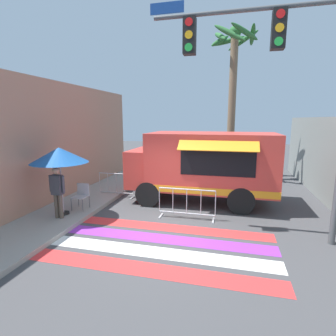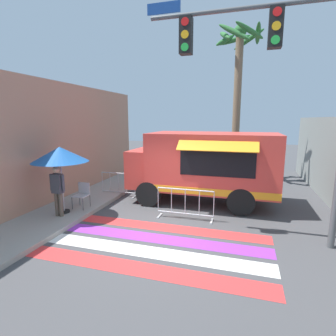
# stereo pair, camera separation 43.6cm
# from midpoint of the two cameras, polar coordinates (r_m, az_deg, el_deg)

# --- Properties ---
(ground_plane) EXTENTS (60.00, 60.00, 0.00)m
(ground_plane) POSITION_cam_midpoint_polar(r_m,az_deg,el_deg) (7.77, -3.63, -13.88)
(ground_plane) COLOR #424244
(sidewalk_left) EXTENTS (4.40, 16.00, 0.14)m
(sidewalk_left) POSITION_cam_midpoint_polar(r_m,az_deg,el_deg) (10.14, -30.46, -9.00)
(sidewalk_left) COLOR #99968E
(sidewalk_left) RESTS_ON ground_plane
(building_left_facade) EXTENTS (0.25, 16.00, 4.62)m
(building_left_facade) POSITION_cam_midpoint_polar(r_m,az_deg,el_deg) (9.60, -31.24, 3.65)
(building_left_facade) COLOR tan
(building_left_facade) RESTS_ON ground_plane
(crosswalk_painted) EXTENTS (6.40, 2.84, 0.01)m
(crosswalk_painted) POSITION_cam_midpoint_polar(r_m,az_deg,el_deg) (7.14, -5.46, -16.18)
(crosswalk_painted) COLOR red
(crosswalk_painted) RESTS_ON ground_plane
(food_truck) EXTENTS (5.55, 2.82, 2.71)m
(food_truck) POSITION_cam_midpoint_polar(r_m,az_deg,el_deg) (10.19, 5.84, 1.13)
(food_truck) COLOR #D13D33
(food_truck) RESTS_ON ground_plane
(traffic_signal_pole) EXTENTS (4.97, 0.29, 6.35)m
(traffic_signal_pole) POSITION_cam_midpoint_polar(r_m,az_deg,el_deg) (7.32, 21.53, 20.15)
(traffic_signal_pole) COLOR #515456
(traffic_signal_pole) RESTS_ON ground_plane
(patio_umbrella) EXTENTS (1.78, 1.78, 2.20)m
(patio_umbrella) POSITION_cam_midpoint_polar(r_m,az_deg,el_deg) (9.03, -23.87, 2.51)
(patio_umbrella) COLOR black
(patio_umbrella) RESTS_ON sidewalk_left
(folding_chair) EXTENTS (0.45, 0.45, 0.87)m
(folding_chair) POSITION_cam_midpoint_polar(r_m,az_deg,el_deg) (9.67, -19.55, -5.33)
(folding_chair) COLOR #4C4C51
(folding_chair) RESTS_ON sidewalk_left
(vendor_person) EXTENTS (0.53, 0.21, 1.63)m
(vendor_person) POSITION_cam_midpoint_polar(r_m,az_deg,el_deg) (8.93, -24.25, -4.32)
(vendor_person) COLOR brown
(vendor_person) RESTS_ON sidewalk_left
(barricade_front) EXTENTS (1.87, 0.44, 1.01)m
(barricade_front) POSITION_cam_midpoint_polar(r_m,az_deg,el_deg) (8.60, 2.62, -7.88)
(barricade_front) COLOR #B7BABF
(barricade_front) RESTS_ON ground_plane
(barricade_side) EXTENTS (1.54, 0.44, 1.01)m
(barricade_side) POSITION_cam_midpoint_polar(r_m,az_deg,el_deg) (11.22, -12.29, -3.76)
(barricade_side) COLOR #B7BABF
(barricade_side) RESTS_ON ground_plane
(palm_tree) EXTENTS (2.45, 2.47, 7.71)m
(palm_tree) POSITION_cam_midpoint_polar(r_m,az_deg,el_deg) (14.31, 13.04, 18.68)
(palm_tree) COLOR #7A664C
(palm_tree) RESTS_ON ground_plane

